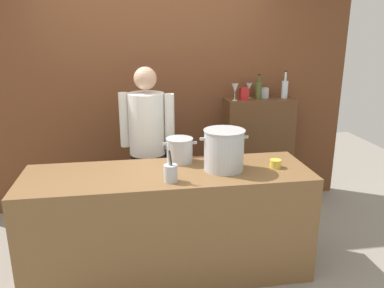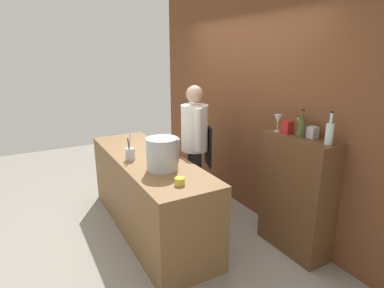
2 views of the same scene
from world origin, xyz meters
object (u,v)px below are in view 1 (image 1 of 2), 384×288
object	(u,v)px
stockpot_small	(180,150)
wine_glass_tall	(235,89)
wine_bottle_olive	(259,90)
chef	(148,140)
butter_jar	(275,164)
spice_tin_silver	(264,93)
utensil_crock	(171,173)
stockpot_large	(224,150)
wine_glass_short	(249,88)
spice_tin_red	(244,94)
wine_bottle_clear	(285,89)

from	to	relation	value
stockpot_small	wine_glass_tall	distance (m)	1.22
wine_bottle_olive	wine_glass_tall	distance (m)	0.28
chef	butter_jar	bearing A→B (deg)	162.43
stockpot_small	butter_jar	xyz separation A→B (m)	(0.75, -0.26, -0.07)
spice_tin_silver	utensil_crock	bearing A→B (deg)	-129.70
stockpot_large	butter_jar	distance (m)	0.45
chef	stockpot_small	size ratio (longest dim) A/B	5.69
wine_glass_tall	spice_tin_silver	world-z (taller)	wine_glass_tall
spice_tin_silver	chef	bearing A→B (deg)	-157.48
wine_glass_short	spice_tin_red	world-z (taller)	wine_glass_short
wine_glass_short	spice_tin_red	distance (m)	0.12
chef	stockpot_large	distance (m)	0.91
stockpot_large	butter_jar	world-z (taller)	stockpot_large
wine_glass_short	spice_tin_red	xyz separation A→B (m)	(-0.08, -0.08, -0.05)
butter_jar	wine_bottle_olive	bearing A→B (deg)	78.62
utensil_crock	spice_tin_red	size ratio (longest dim) A/B	2.28
utensil_crock	wine_glass_tall	world-z (taller)	wine_glass_tall
stockpot_large	wine_glass_short	xyz separation A→B (m)	(0.59, 1.26, 0.30)
butter_jar	spice_tin_red	distance (m)	1.26
butter_jar	wine_bottle_clear	bearing A→B (deg)	65.87
stockpot_small	wine_bottle_clear	size ratio (longest dim) A/B	0.96
chef	wine_bottle_clear	xyz separation A→B (m)	(1.55, 0.50, 0.38)
wine_bottle_clear	spice_tin_silver	distance (m)	0.23
stockpot_small	wine_glass_short	distance (m)	1.42
spice_tin_red	spice_tin_silver	distance (m)	0.26
utensil_crock	wine_bottle_olive	bearing A→B (deg)	51.01
chef	wine_glass_tall	distance (m)	1.14
wine_bottle_clear	wine_bottle_olive	bearing A→B (deg)	-176.99
stockpot_large	spice_tin_red	xyz separation A→B (m)	(0.51, 1.18, 0.24)
chef	spice_tin_silver	bearing A→B (deg)	-139.04
butter_jar	wine_glass_short	distance (m)	1.36
butter_jar	wine_glass_short	size ratio (longest dim) A/B	0.56
stockpot_large	wine_bottle_clear	distance (m)	1.58
wine_glass_tall	wine_glass_short	bearing A→B (deg)	30.00
chef	butter_jar	size ratio (longest dim) A/B	17.73
stockpot_large	wine_bottle_olive	distance (m)	1.40
utensil_crock	butter_jar	size ratio (longest dim) A/B	3.14
stockpot_large	wine_glass_tall	distance (m)	1.25
chef	wine_glass_short	world-z (taller)	chef
chef	spice_tin_red	world-z (taller)	chef
butter_jar	wine_glass_short	xyz separation A→B (m)	(0.16, 1.28, 0.43)
chef	wine_glass_short	bearing A→B (deg)	-136.04
stockpot_large	butter_jar	size ratio (longest dim) A/B	4.17
utensil_crock	wine_glass_tall	size ratio (longest dim) A/B	1.63
wine_bottle_clear	utensil_crock	bearing A→B (deg)	-135.56
chef	wine_glass_tall	bearing A→B (deg)	-136.98
wine_bottle_clear	spice_tin_red	world-z (taller)	wine_bottle_clear
spice_tin_red	spice_tin_silver	size ratio (longest dim) A/B	1.14
stockpot_small	spice_tin_silver	xyz separation A→B (m)	(1.08, 1.02, 0.29)
wine_bottle_clear	wine_glass_short	distance (m)	0.40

